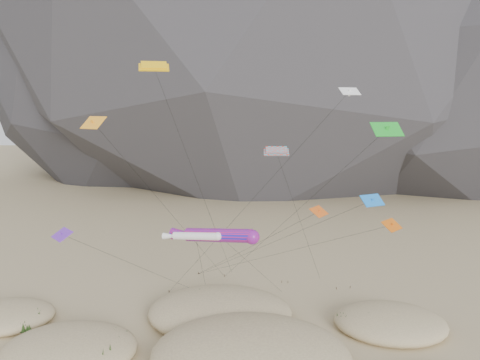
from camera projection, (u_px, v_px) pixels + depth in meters
name	position (u px, v px, depth m)	size (l,w,h in m)	color
kite_stakes	(255.00, 283.00, 58.50)	(21.98, 6.59, 0.30)	#3F2D1E
rainbow_tube_kite	(216.00, 235.00, 41.96)	(10.99, 15.46, 11.50)	#F51941
white_tube_kite	(193.00, 236.00, 41.95)	(5.65, 13.96, 10.99)	silver
orange_parafoil	(155.00, 69.00, 45.81)	(8.00, 15.05, 26.39)	#E9AD0C
multi_parafoil	(277.00, 153.00, 46.97)	(7.30, 12.40, 18.02)	red
delta_kites	(273.00, 173.00, 42.38)	(31.60, 22.28, 23.88)	#D5590B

